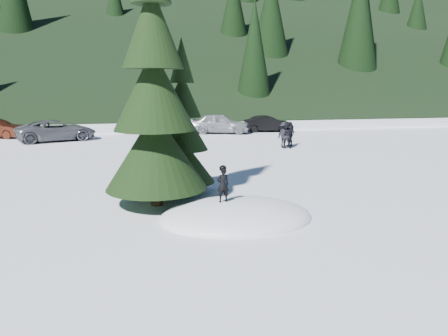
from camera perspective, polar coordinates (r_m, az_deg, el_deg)
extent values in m
plane|color=white|center=(12.80, 1.61, -6.50)|extent=(200.00, 200.00, 0.00)
ellipsoid|color=white|center=(12.80, 1.61, -6.50)|extent=(4.48, 3.52, 0.96)
cylinder|color=black|center=(14.08, -8.77, -2.03)|extent=(0.38, 0.38, 1.40)
cone|color=black|center=(13.87, -8.91, 2.36)|extent=(3.20, 3.20, 2.46)
cone|color=black|center=(13.71, -9.14, 10.07)|extent=(2.54, 2.54, 2.46)
cone|color=black|center=(13.80, -9.39, 17.81)|extent=(1.88, 1.88, 2.46)
cylinder|color=black|center=(15.55, -5.28, -1.44)|extent=(0.26, 0.26, 1.00)
cone|color=black|center=(15.42, -5.32, 0.95)|extent=(2.20, 2.20, 1.52)
cone|color=black|center=(15.25, -5.40, 5.21)|extent=(1.75, 1.75, 1.52)
cone|color=black|center=(15.18, -5.48, 9.53)|extent=(1.29, 1.29, 1.52)
cone|color=black|center=(15.19, -5.56, 13.87)|extent=(0.84, 0.84, 1.52)
imported|color=black|center=(12.54, -0.15, -2.21)|extent=(0.40, 0.29, 1.01)
imported|color=black|center=(26.12, 8.06, 4.20)|extent=(0.86, 0.75, 1.50)
imported|color=black|center=(27.02, 8.65, 4.42)|extent=(0.90, 0.87, 1.51)
imported|color=black|center=(26.48, 7.86, 4.32)|extent=(0.98, 1.14, 1.53)
imported|color=#53565C|center=(31.24, -21.06, 4.61)|extent=(5.56, 3.99, 1.41)
imported|color=#0D1C32|center=(34.50, -9.16, 5.82)|extent=(5.21, 2.45, 1.47)
imported|color=gray|center=(33.40, -0.49, 5.85)|extent=(4.82, 2.90, 1.54)
imported|color=black|center=(34.74, 5.75, 5.78)|extent=(3.98, 1.81, 1.26)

